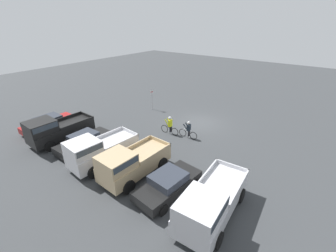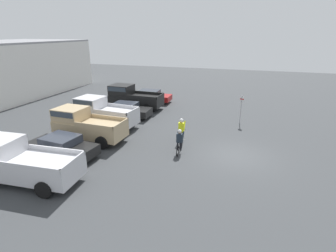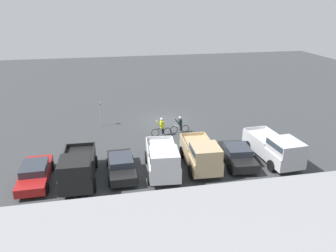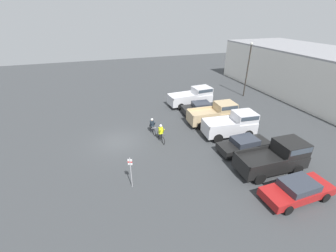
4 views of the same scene
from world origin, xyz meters
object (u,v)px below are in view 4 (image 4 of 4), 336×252
object	(u,v)px
sedan_0	(201,108)
pickup_truck_2	(233,124)
sedan_1	(244,145)
lamppost	(248,66)
pickup_truck_0	(193,96)
pickup_truck_3	(277,156)
fire_lane_sign	(131,170)
pickup_truck_1	(215,113)
cyclist_1	(152,126)
cyclist_0	(161,133)
sedan_2	(297,190)

from	to	relation	value
sedan_0	pickup_truck_2	world-z (taller)	pickup_truck_2
sedan_1	lamppost	size ratio (longest dim) A/B	0.63
sedan_0	pickup_truck_0	bearing A→B (deg)	173.94
pickup_truck_0	pickup_truck_2	distance (m)	8.47
pickup_truck_3	pickup_truck_0	bearing A→B (deg)	-178.48
fire_lane_sign	pickup_truck_3	bearing A→B (deg)	81.76
pickup_truck_0	lamppost	world-z (taller)	lamppost
pickup_truck_1	cyclist_1	size ratio (longest dim) A/B	2.83
cyclist_1	sedan_0	bearing A→B (deg)	112.80
lamppost	cyclist_0	bearing A→B (deg)	-61.03
pickup_truck_1	sedan_1	distance (m)	5.62
pickup_truck_0	sedan_1	world-z (taller)	pickup_truck_0
pickup_truck_0	sedan_1	size ratio (longest dim) A/B	1.25
pickup_truck_3	fire_lane_sign	bearing A→B (deg)	-98.24
pickup_truck_0	fire_lane_sign	world-z (taller)	fire_lane_sign
sedan_0	pickup_truck_1	xyz separation A→B (m)	(2.82, 0.27, 0.47)
cyclist_1	lamppost	xyz separation A→B (m)	(-6.36, 14.96, 3.38)
sedan_0	cyclist_1	bearing A→B (deg)	-67.20
pickup_truck_2	sedan_1	size ratio (longest dim) A/B	1.13
sedan_0	pickup_truck_2	bearing A→B (deg)	5.90
pickup_truck_1	lamppost	xyz separation A→B (m)	(-6.42, 8.13, 3.01)
lamppost	sedan_2	bearing A→B (deg)	-25.81
pickup_truck_1	pickup_truck_2	size ratio (longest dim) A/B	1.00
pickup_truck_0	fire_lane_sign	size ratio (longest dim) A/B	2.34
fire_lane_sign	lamppost	world-z (taller)	lamppost
pickup_truck_2	pickup_truck_3	size ratio (longest dim) A/B	0.97
pickup_truck_2	sedan_2	world-z (taller)	pickup_truck_2
lamppost	cyclist_1	bearing A→B (deg)	-66.97
cyclist_0	pickup_truck_0	bearing A→B (deg)	138.36
pickup_truck_3	cyclist_1	world-z (taller)	pickup_truck_3
pickup_truck_0	sedan_0	distance (m)	2.88
pickup_truck_0	sedan_2	xyz separation A→B (m)	(16.83, -0.41, -0.47)
pickup_truck_2	pickup_truck_1	bearing A→B (deg)	-173.68
sedan_0	cyclist_0	distance (m)	7.66
sedan_0	pickup_truck_1	size ratio (longest dim) A/B	0.89
pickup_truck_1	sedan_2	world-z (taller)	pickup_truck_1
cyclist_0	lamppost	xyz separation A→B (m)	(-8.09, 14.60, 3.31)
sedan_1	fire_lane_sign	world-z (taller)	fire_lane_sign
pickup_truck_3	cyclist_0	xyz separation A→B (m)	(-6.73, -6.88, -0.32)
pickup_truck_2	sedan_2	xyz separation A→B (m)	(8.37, -0.70, -0.53)
pickup_truck_1	pickup_truck_2	xyz separation A→B (m)	(2.82, 0.31, 0.03)
pickup_truck_3	cyclist_1	distance (m)	11.13
sedan_0	cyclist_1	distance (m)	7.12
sedan_1	pickup_truck_3	distance (m)	2.95
pickup_truck_0	fire_lane_sign	distance (m)	16.12
sedan_0	fire_lane_sign	world-z (taller)	fire_lane_sign
sedan_1	pickup_truck_3	world-z (taller)	pickup_truck_3
sedan_2	pickup_truck_3	bearing A→B (deg)	164.23
pickup_truck_0	lamppost	distance (m)	8.68
pickup_truck_2	cyclist_0	distance (m)	6.89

